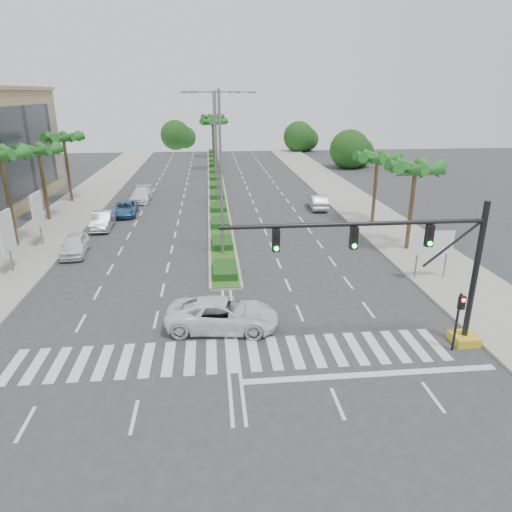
{
  "coord_description": "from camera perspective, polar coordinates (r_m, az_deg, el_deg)",
  "views": [
    {
      "loc": [
        -0.78,
        -18.78,
        11.74
      ],
      "look_at": [
        1.67,
        5.44,
        3.0
      ],
      "focal_mm": 32.0,
      "sensor_mm": 36.0,
      "label": 1
    }
  ],
  "objects": [
    {
      "name": "footpath_right",
      "position": [
        43.53,
        16.03,
        3.43
      ],
      "size": [
        6.0,
        120.0,
        0.15
      ],
      "primitive_type": "cube",
      "color": "gray",
      "rests_on": "ground"
    },
    {
      "name": "car_right",
      "position": [
        49.41,
        7.69,
        6.74
      ],
      "size": [
        1.83,
        4.69,
        1.52
      ],
      "primitive_type": "imported",
      "rotation": [
        0.0,
        0.0,
        3.09
      ],
      "color": "#B5B5BA",
      "rests_on": "ground"
    },
    {
      "name": "palm_right_near",
      "position": [
        36.59,
        19.3,
        9.96
      ],
      "size": [
        4.57,
        4.68,
        7.05
      ],
      "color": "brown",
      "rests_on": "ground"
    },
    {
      "name": "pedestrian_signal",
      "position": [
        23.48,
        24.04,
        -6.49
      ],
      "size": [
        0.28,
        0.36,
        3.0
      ],
      "color": "black",
      "rests_on": "ground"
    },
    {
      "name": "car_parked_a",
      "position": [
        37.52,
        -21.75,
        1.29
      ],
      "size": [
        2.25,
        4.64,
        1.53
      ],
      "primitive_type": "imported",
      "rotation": [
        0.0,
        0.0,
        0.1
      ],
      "color": "white",
      "rests_on": "ground"
    },
    {
      "name": "footpath_left",
      "position": [
        42.98,
        -25.13,
        2.09
      ],
      "size": [
        6.0,
        120.0,
        0.15
      ],
      "primitive_type": "cube",
      "color": "gray",
      "rests_on": "ground"
    },
    {
      "name": "streetlight_far",
      "position": [
        64.97,
        -5.25,
        15.32
      ],
      "size": [
        5.1,
        0.25,
        12.0
      ],
      "color": "slate",
      "rests_on": "ground"
    },
    {
      "name": "billboard_near",
      "position": [
        34.82,
        -28.77,
        2.66
      ],
      "size": [
        0.18,
        2.1,
        4.35
      ],
      "color": "slate",
      "rests_on": "ground"
    },
    {
      "name": "palm_median_b",
      "position": [
        88.9,
        -5.49,
        16.72
      ],
      "size": [
        4.57,
        4.68,
        8.05
      ],
      "color": "brown",
      "rests_on": "ground"
    },
    {
      "name": "car_crossing",
      "position": [
        24.09,
        -4.21,
        -7.28
      ],
      "size": [
        6.16,
        3.43,
        1.63
      ],
      "primitive_type": "imported",
      "rotation": [
        0.0,
        0.0,
        1.44
      ],
      "color": "white",
      "rests_on": "ground"
    },
    {
      "name": "palm_left_end",
      "position": [
        55.28,
        -22.91,
        13.22
      ],
      "size": [
        4.57,
        4.68,
        7.75
      ],
      "color": "brown",
      "rests_on": "ground"
    },
    {
      "name": "car_parked_b",
      "position": [
        43.94,
        -18.61,
        4.25
      ],
      "size": [
        1.75,
        4.73,
        1.54
      ],
      "primitive_type": "imported",
      "rotation": [
        0.0,
        0.0,
        0.02
      ],
      "color": "#AFAEB3",
      "rests_on": "ground"
    },
    {
      "name": "streetlight_near",
      "position": [
        33.16,
        -4.44,
        11.14
      ],
      "size": [
        5.1,
        0.25,
        12.0
      ],
      "color": "slate",
      "rests_on": "ground"
    },
    {
      "name": "streetlight_mid",
      "position": [
        49.03,
        -4.97,
        13.91
      ],
      "size": [
        5.1,
        0.25,
        12.0
      ],
      "color": "slate",
      "rests_on": "ground"
    },
    {
      "name": "ground",
      "position": [
        22.16,
        -2.94,
        -12.27
      ],
      "size": [
        160.0,
        160.0,
        0.0
      ],
      "primitive_type": "plane",
      "color": "#333335",
      "rests_on": "ground"
    },
    {
      "name": "palm_left_mid",
      "position": [
        40.27,
        -29.25,
        10.65
      ],
      "size": [
        4.57,
        4.68,
        7.95
      ],
      "color": "brown",
      "rests_on": "ground"
    },
    {
      "name": "billboard_far",
      "position": [
        40.22,
        -25.66,
        5.19
      ],
      "size": [
        0.18,
        2.1,
        4.35
      ],
      "color": "slate",
      "rests_on": "ground"
    },
    {
      "name": "direction_sign",
      "position": [
        31.73,
        21.29,
        1.34
      ],
      "size": [
        2.7,
        0.11,
        3.4
      ],
      "color": "slate",
      "rests_on": "ground"
    },
    {
      "name": "palm_right_far",
      "position": [
        43.94,
        14.95,
        11.48
      ],
      "size": [
        4.57,
        4.68,
        6.75
      ],
      "color": "brown",
      "rests_on": "ground"
    },
    {
      "name": "median",
      "position": [
        64.84,
        -5.05,
        9.33
      ],
      "size": [
        2.2,
        75.0,
        0.2
      ],
      "primitive_type": "cube",
      "color": "gray",
      "rests_on": "ground"
    },
    {
      "name": "signal_gantry",
      "position": [
        22.85,
        20.83,
        -2.86
      ],
      "size": [
        12.6,
        1.2,
        7.2
      ],
      "color": "gold",
      "rests_on": "ground"
    },
    {
      "name": "palm_left_far",
      "position": [
        47.74,
        -25.51,
        11.58
      ],
      "size": [
        4.57,
        4.68,
        7.35
      ],
      "color": "brown",
      "rests_on": "ground"
    },
    {
      "name": "palm_median_a",
      "position": [
        73.92,
        -5.37,
        16.13
      ],
      "size": [
        4.57,
        4.68,
        8.05
      ],
      "color": "brown",
      "rests_on": "ground"
    },
    {
      "name": "median_grass",
      "position": [
        64.81,
        -5.06,
        9.44
      ],
      "size": [
        1.8,
        75.0,
        0.04
      ],
      "primitive_type": "cube",
      "color": "#27561D",
      "rests_on": "median"
    },
    {
      "name": "car_parked_d",
      "position": [
        54.14,
        -14.16,
        7.43
      ],
      "size": [
        2.12,
        5.11,
        1.48
      ],
      "primitive_type": "imported",
      "rotation": [
        0.0,
        0.0,
        -0.01
      ],
      "color": "white",
      "rests_on": "ground"
    },
    {
      "name": "car_parked_c",
      "position": [
        48.19,
        -16.01,
        5.7
      ],
      "size": [
        2.51,
        4.95,
        1.34
      ],
      "primitive_type": "imported",
      "rotation": [
        0.0,
        0.0,
        0.06
      ],
      "color": "#2D5B8B",
      "rests_on": "ground"
    }
  ]
}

